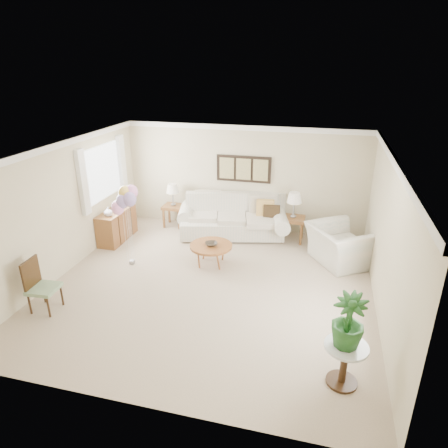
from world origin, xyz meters
name	(u,v)px	position (x,y,z in m)	size (l,w,h in m)	color
ground_plane	(211,285)	(0.00, 0.00, 0.00)	(6.00, 6.00, 0.00)	tan
room_shell	(205,204)	(-0.11, 0.09, 1.63)	(6.04, 6.04, 2.60)	beige
wall_art_triptych	(244,169)	(0.00, 2.96, 1.55)	(1.35, 0.06, 0.65)	black
sofa	(233,220)	(-0.14, 2.47, 0.39)	(2.92, 1.55, 1.00)	beige
end_table_left	(174,209)	(-1.75, 2.64, 0.47)	(0.52, 0.47, 0.56)	brown
end_table_right	(293,221)	(1.31, 2.47, 0.50)	(0.55, 0.50, 0.60)	brown
lamp_left	(173,189)	(-1.75, 2.64, 1.00)	(0.32, 0.32, 0.57)	gray
lamp_right	(294,198)	(1.31, 2.47, 1.06)	(0.35, 0.35, 0.61)	gray
coffee_table	(211,246)	(-0.23, 0.84, 0.41)	(0.89, 0.89, 0.45)	brown
decor_bowl	(211,244)	(-0.22, 0.81, 0.48)	(0.26, 0.26, 0.06)	#32291F
armchair	(339,245)	(2.37, 1.60, 0.40)	(1.24, 1.08, 0.80)	beige
side_table	(345,355)	(2.40, -1.97, 0.47)	(0.57, 0.57, 0.62)	silver
potted_plant	(348,321)	(2.38, -1.97, 0.99)	(0.42, 0.42, 0.75)	#194A16
accent_chair	(40,284)	(-2.60, -1.47, 0.49)	(0.49, 0.49, 0.94)	gray
credenza	(117,225)	(-2.76, 1.50, 0.37)	(0.46, 1.20, 0.74)	brown
vase_white	(108,211)	(-2.74, 1.15, 0.84)	(0.20, 0.20, 0.21)	silver
vase_sage	(121,203)	(-2.74, 1.78, 0.84)	(0.19, 0.19, 0.20)	#A5B69B
balloon_cluster	(126,199)	(-1.86, 0.42, 1.46)	(0.52, 0.50, 1.73)	gray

